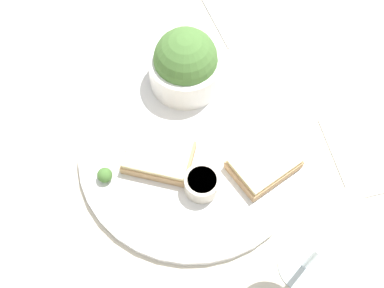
{
  "coord_description": "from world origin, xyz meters",
  "views": [
    {
      "loc": [
        0.02,
        -0.33,
        0.68
      ],
      "look_at": [
        0.0,
        0.0,
        0.03
      ],
      "focal_mm": 45.0,
      "sensor_mm": 36.0,
      "label": 1
    }
  ],
  "objects_px": {
    "salad_bowl": "(186,64)",
    "cheese_toast_far": "(264,164)",
    "sauce_ramekin": "(202,183)",
    "fork": "(209,8)",
    "cheese_toast_near": "(159,156)",
    "napkin": "(377,149)",
    "wine_glass": "(329,239)"
  },
  "relations": [
    {
      "from": "cheese_toast_near",
      "to": "fork",
      "type": "height_order",
      "value": "cheese_toast_near"
    },
    {
      "from": "salad_bowl",
      "to": "fork",
      "type": "xyz_separation_m",
      "value": [
        0.03,
        0.17,
        -0.06
      ]
    },
    {
      "from": "cheese_toast_near",
      "to": "cheese_toast_far",
      "type": "xyz_separation_m",
      "value": [
        0.16,
        -0.0,
        0.0
      ]
    },
    {
      "from": "sauce_ramekin",
      "to": "cheese_toast_far",
      "type": "relative_size",
      "value": 0.43
    },
    {
      "from": "cheese_toast_far",
      "to": "fork",
      "type": "relative_size",
      "value": 0.66
    },
    {
      "from": "wine_glass",
      "to": "napkin",
      "type": "xyz_separation_m",
      "value": [
        0.12,
        0.19,
        -0.13
      ]
    },
    {
      "from": "salad_bowl",
      "to": "cheese_toast_far",
      "type": "distance_m",
      "value": 0.2
    },
    {
      "from": "salad_bowl",
      "to": "napkin",
      "type": "height_order",
      "value": "salad_bowl"
    },
    {
      "from": "sauce_ramekin",
      "to": "napkin",
      "type": "bearing_deg",
      "value": 18.21
    },
    {
      "from": "salad_bowl",
      "to": "cheese_toast_near",
      "type": "xyz_separation_m",
      "value": [
        -0.03,
        -0.15,
        -0.03
      ]
    },
    {
      "from": "cheese_toast_far",
      "to": "wine_glass",
      "type": "bearing_deg",
      "value": -67.16
    },
    {
      "from": "cheese_toast_far",
      "to": "salad_bowl",
      "type": "bearing_deg",
      "value": 130.4
    },
    {
      "from": "sauce_ramekin",
      "to": "wine_glass",
      "type": "xyz_separation_m",
      "value": [
        0.15,
        -0.1,
        0.1
      ]
    },
    {
      "from": "salad_bowl",
      "to": "fork",
      "type": "height_order",
      "value": "salad_bowl"
    },
    {
      "from": "cheese_toast_far",
      "to": "napkin",
      "type": "bearing_deg",
      "value": 15.27
    },
    {
      "from": "sauce_ramekin",
      "to": "fork",
      "type": "height_order",
      "value": "sauce_ramekin"
    },
    {
      "from": "cheese_toast_near",
      "to": "cheese_toast_far",
      "type": "relative_size",
      "value": 0.93
    },
    {
      "from": "cheese_toast_far",
      "to": "wine_glass",
      "type": "height_order",
      "value": "wine_glass"
    },
    {
      "from": "fork",
      "to": "wine_glass",
      "type": "bearing_deg",
      "value": -71.09
    },
    {
      "from": "sauce_ramekin",
      "to": "cheese_toast_near",
      "type": "bearing_deg",
      "value": 148.83
    },
    {
      "from": "wine_glass",
      "to": "napkin",
      "type": "bearing_deg",
      "value": 57.99
    },
    {
      "from": "sauce_ramekin",
      "to": "wine_glass",
      "type": "relative_size",
      "value": 0.27
    },
    {
      "from": "napkin",
      "to": "fork",
      "type": "distance_m",
      "value": 0.39
    },
    {
      "from": "salad_bowl",
      "to": "fork",
      "type": "relative_size",
      "value": 0.66
    },
    {
      "from": "salad_bowl",
      "to": "cheese_toast_near",
      "type": "bearing_deg",
      "value": -101.23
    },
    {
      "from": "cheese_toast_near",
      "to": "napkin",
      "type": "distance_m",
      "value": 0.34
    },
    {
      "from": "sauce_ramekin",
      "to": "napkin",
      "type": "height_order",
      "value": "sauce_ramekin"
    },
    {
      "from": "cheese_toast_far",
      "to": "fork",
      "type": "distance_m",
      "value": 0.34
    },
    {
      "from": "cheese_toast_near",
      "to": "sauce_ramekin",
      "type": "bearing_deg",
      "value": -31.17
    },
    {
      "from": "sauce_ramekin",
      "to": "fork",
      "type": "distance_m",
      "value": 0.36
    },
    {
      "from": "cheese_toast_far",
      "to": "napkin",
      "type": "xyz_separation_m",
      "value": [
        0.18,
        0.05,
        -0.02
      ]
    },
    {
      "from": "sauce_ramekin",
      "to": "wine_glass",
      "type": "distance_m",
      "value": 0.21
    }
  ]
}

